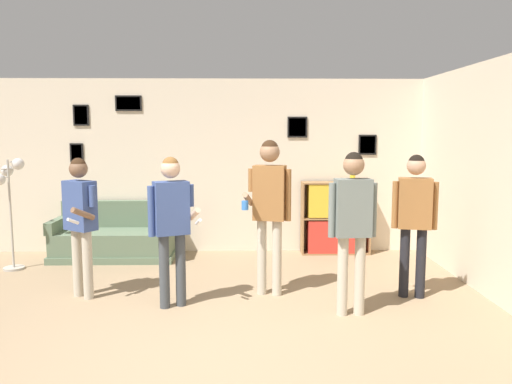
% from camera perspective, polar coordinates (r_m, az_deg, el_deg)
% --- Properties ---
extents(ground_plane, '(20.00, 20.00, 0.00)m').
position_cam_1_polar(ground_plane, '(4.33, -7.25, -19.06)').
color(ground_plane, '#937A5B').
extents(wall_back, '(8.77, 0.08, 2.70)m').
position_cam_1_polar(wall_back, '(7.86, -4.34, 2.98)').
color(wall_back, beige).
rests_on(wall_back, ground_plane).
extents(wall_right, '(0.06, 6.33, 2.70)m').
position_cam_1_polar(wall_right, '(6.48, 24.26, 1.52)').
color(wall_right, beige).
rests_on(wall_right, ground_plane).
extents(couch, '(1.80, 0.80, 0.83)m').
position_cam_1_polar(couch, '(7.83, -15.77, -5.21)').
color(couch, '#5B7056').
rests_on(couch, ground_plane).
extents(bookshelf, '(1.06, 0.30, 1.12)m').
position_cam_1_polar(bookshelf, '(7.84, 9.07, -2.95)').
color(bookshelf, olive).
rests_on(bookshelf, ground_plane).
extents(floor_lamp, '(0.37, 0.40, 1.54)m').
position_cam_1_polar(floor_lamp, '(7.55, -26.37, 0.27)').
color(floor_lamp, '#ADA89E').
rests_on(floor_lamp, ground_plane).
extents(person_player_foreground_left, '(0.43, 0.59, 1.60)m').
position_cam_1_polar(person_player_foreground_left, '(5.96, -19.46, -2.32)').
color(person_player_foreground_left, '#B7AD99').
rests_on(person_player_foreground_left, ground_plane).
extents(person_player_foreground_center, '(0.58, 0.40, 1.63)m').
position_cam_1_polar(person_player_foreground_center, '(5.39, -9.64, -2.74)').
color(person_player_foreground_center, '#3D4247').
rests_on(person_player_foreground_center, ground_plane).
extents(person_watcher_holding_cup, '(0.56, 0.41, 1.80)m').
position_cam_1_polar(person_watcher_holding_cup, '(5.69, 1.54, -0.85)').
color(person_watcher_holding_cup, '#B7AD99').
rests_on(person_watcher_holding_cup, ground_plane).
extents(person_spectator_near_bookshelf, '(0.50, 0.22, 1.69)m').
position_cam_1_polar(person_spectator_near_bookshelf, '(5.16, 10.98, -2.72)').
color(person_spectator_near_bookshelf, '#B7AD99').
rests_on(person_spectator_near_bookshelf, ground_plane).
extents(person_spectator_far_right, '(0.49, 0.28, 1.64)m').
position_cam_1_polar(person_spectator_far_right, '(5.90, 17.67, -2.09)').
color(person_spectator_far_right, black).
rests_on(person_spectator_far_right, ground_plane).
extents(drinking_cup, '(0.08, 0.08, 0.11)m').
position_cam_1_polar(drinking_cup, '(7.81, 10.99, 1.56)').
color(drinking_cup, yellow).
rests_on(drinking_cup, bookshelf).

